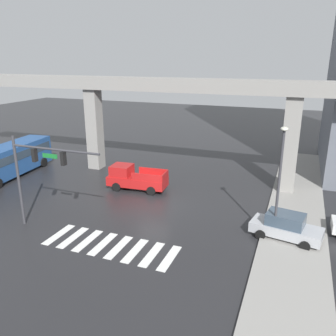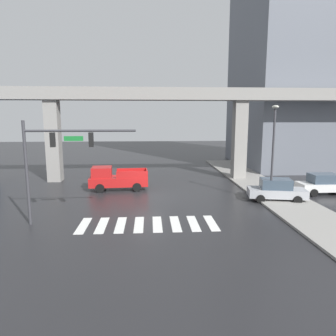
{
  "view_description": "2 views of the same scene",
  "coord_description": "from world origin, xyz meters",
  "px_view_note": "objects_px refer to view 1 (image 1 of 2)",
  "views": [
    {
      "loc": [
        10.01,
        -22.55,
        10.93
      ],
      "look_at": [
        0.71,
        1.49,
        2.73
      ],
      "focal_mm": 36.96,
      "sensor_mm": 36.0,
      "label": 1
    },
    {
      "loc": [
        0.12,
        -23.96,
        6.33
      ],
      "look_at": [
        1.67,
        1.31,
        2.16
      ],
      "focal_mm": 32.55,
      "sensor_mm": 36.0,
      "label": 2
    }
  ],
  "objects_px": {
    "fire_hydrant": "(268,231)",
    "city_bus": "(7,160)",
    "pickup_truck": "(134,178)",
    "traffic_signal_mast": "(37,166)",
    "street_lamp_near_corner": "(280,172)",
    "sedan_silver": "(286,227)"
  },
  "relations": [
    {
      "from": "sedan_silver",
      "to": "street_lamp_near_corner",
      "type": "bearing_deg",
      "value": -141.22
    },
    {
      "from": "pickup_truck",
      "to": "traffic_signal_mast",
      "type": "height_order",
      "value": "traffic_signal_mast"
    },
    {
      "from": "pickup_truck",
      "to": "fire_hydrant",
      "type": "distance_m",
      "value": 12.61
    },
    {
      "from": "pickup_truck",
      "to": "street_lamp_near_corner",
      "type": "xyz_separation_m",
      "value": [
        12.14,
        -4.96,
        3.57
      ]
    },
    {
      "from": "fire_hydrant",
      "to": "sedan_silver",
      "type": "bearing_deg",
      "value": 6.71
    },
    {
      "from": "pickup_truck",
      "to": "traffic_signal_mast",
      "type": "distance_m",
      "value": 9.68
    },
    {
      "from": "street_lamp_near_corner",
      "to": "fire_hydrant",
      "type": "height_order",
      "value": "street_lamp_near_corner"
    },
    {
      "from": "traffic_signal_mast",
      "to": "street_lamp_near_corner",
      "type": "xyz_separation_m",
      "value": [
        14.58,
        3.77,
        0.17
      ]
    },
    {
      "from": "pickup_truck",
      "to": "traffic_signal_mast",
      "type": "xyz_separation_m",
      "value": [
        -2.43,
        -8.73,
        3.4
      ]
    },
    {
      "from": "sedan_silver",
      "to": "fire_hydrant",
      "type": "xyz_separation_m",
      "value": [
        -1.06,
        -0.12,
        -0.42
      ]
    },
    {
      "from": "pickup_truck",
      "to": "city_bus",
      "type": "relative_size",
      "value": 0.47
    },
    {
      "from": "fire_hydrant",
      "to": "city_bus",
      "type": "bearing_deg",
      "value": 172.77
    },
    {
      "from": "city_bus",
      "to": "street_lamp_near_corner",
      "type": "relative_size",
      "value": 1.52
    },
    {
      "from": "pickup_truck",
      "to": "sedan_silver",
      "type": "bearing_deg",
      "value": -19.1
    },
    {
      "from": "traffic_signal_mast",
      "to": "fire_hydrant",
      "type": "height_order",
      "value": "traffic_signal_mast"
    },
    {
      "from": "sedan_silver",
      "to": "street_lamp_near_corner",
      "type": "distance_m",
      "value": 3.8
    },
    {
      "from": "pickup_truck",
      "to": "traffic_signal_mast",
      "type": "bearing_deg",
      "value": -105.58
    },
    {
      "from": "traffic_signal_mast",
      "to": "street_lamp_near_corner",
      "type": "bearing_deg",
      "value": 14.49
    },
    {
      "from": "city_bus",
      "to": "street_lamp_near_corner",
      "type": "xyz_separation_m",
      "value": [
        24.87,
        -3.51,
        2.83
      ]
    },
    {
      "from": "city_bus",
      "to": "fire_hydrant",
      "type": "relative_size",
      "value": 12.94
    },
    {
      "from": "pickup_truck",
      "to": "fire_hydrant",
      "type": "bearing_deg",
      "value": -21.22
    },
    {
      "from": "street_lamp_near_corner",
      "to": "fire_hydrant",
      "type": "bearing_deg",
      "value": 134.54
    }
  ]
}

